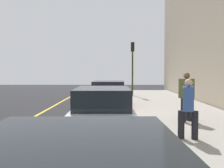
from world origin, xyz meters
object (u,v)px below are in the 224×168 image
Objects in this scene: parked_car_white at (103,112)px; rolling_suitcase at (187,112)px; parked_car_red at (109,95)px; pedestrian_olive_coat at (186,95)px; traffic_light_pole at (133,59)px; pedestrian_blue_coat at (188,107)px.

parked_car_white is 3.83m from rolling_suitcase.
pedestrian_olive_coat is (-4.40, -2.98, 0.37)m from parked_car_red.
rolling_suitcase is (2.13, -3.17, -0.33)m from parked_car_white.
parked_car_white is 1.17× the size of traffic_light_pole.
pedestrian_olive_coat reaches higher than rolling_suitcase.
parked_car_white is at bearing 172.28° from traffic_light_pole.
pedestrian_olive_coat is at bearing -60.41° from parked_car_white.
pedestrian_olive_coat reaches higher than pedestrian_blue_coat.
pedestrian_olive_coat is at bearing 160.95° from rolling_suitcase.
traffic_light_pole is 4.47× the size of rolling_suitcase.
parked_car_white is 2.92× the size of pedestrian_blue_coat.
traffic_light_pole reaches higher than pedestrian_blue_coat.
parked_car_white is 6.13m from parked_car_red.
parked_car_red is (6.13, -0.05, -0.00)m from parked_car_white.
parked_car_white is 12.92m from traffic_light_pole.
traffic_light_pole reaches higher than pedestrian_olive_coat.
parked_car_white and parked_car_red have the same top height.
parked_car_white is 2.58m from pedestrian_blue_coat.
parked_car_red is 7.05m from traffic_light_pole.
parked_car_red is 5.08m from rolling_suitcase.
parked_car_red is at bearing 18.31° from pedestrian_blue_coat.
rolling_suitcase is at bearing -14.42° from pedestrian_blue_coat.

